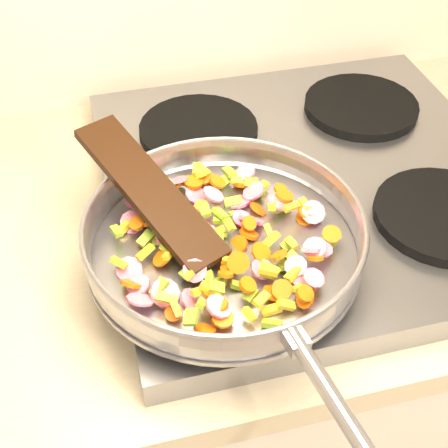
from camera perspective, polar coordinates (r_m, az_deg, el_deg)
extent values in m
cube|color=#939399|center=(0.95, 7.82, 3.67)|extent=(0.60, 0.60, 0.04)
cylinder|color=black|center=(0.80, 2.04, -2.52)|extent=(0.19, 0.19, 0.02)
cylinder|color=black|center=(0.90, 19.43, 0.78)|extent=(0.19, 0.19, 0.02)
cylinder|color=black|center=(1.01, -2.34, 8.59)|extent=(0.19, 0.19, 0.02)
cylinder|color=black|center=(1.09, 12.42, 10.47)|extent=(0.19, 0.19, 0.02)
cylinder|color=#9E9EA5|center=(0.79, 0.00, -2.36)|extent=(0.35, 0.35, 0.01)
torus|color=#9E9EA5|center=(0.77, 0.00, -0.96)|extent=(0.38, 0.38, 0.05)
torus|color=#9E9EA5|center=(0.75, 0.00, 0.22)|extent=(0.35, 0.35, 0.01)
cylinder|color=#9E9EA5|center=(0.61, 10.44, -16.19)|extent=(0.05, 0.19, 0.02)
cube|color=#9E9EA5|center=(0.65, 6.52, -10.52)|extent=(0.03, 0.03, 0.02)
cube|color=#88AF29|center=(0.87, 0.07, 3.97)|extent=(0.02, 0.02, 0.02)
cylinder|color=#D75D0B|center=(0.83, 3.17, 1.39)|extent=(0.03, 0.03, 0.02)
cube|color=#88AF29|center=(0.76, 5.70, -3.91)|extent=(0.02, 0.01, 0.01)
cube|color=#88AF29|center=(0.82, 0.97, 0.64)|extent=(0.02, 0.02, 0.01)
cylinder|color=#D75D0B|center=(0.72, -1.13, -6.15)|extent=(0.03, 0.03, 0.02)
cube|color=#88AF29|center=(0.79, -5.86, -1.60)|extent=(0.02, 0.02, 0.01)
cube|color=#88AF29|center=(0.71, -0.73, -5.80)|extent=(0.02, 0.02, 0.02)
cube|color=yellow|center=(0.85, -5.37, 3.50)|extent=(0.02, 0.02, 0.02)
cube|color=yellow|center=(0.73, 4.10, -4.26)|extent=(0.03, 0.02, 0.01)
cube|color=#88AF29|center=(0.70, -2.04, -7.31)|extent=(0.02, 0.02, 0.02)
cylinder|color=#DE1558|center=(0.74, 6.58, -3.85)|extent=(0.04, 0.04, 0.02)
cylinder|color=#D75D0B|center=(0.76, 3.41, -2.60)|extent=(0.04, 0.03, 0.02)
cylinder|color=#D75D0B|center=(0.75, 0.51, -3.92)|extent=(0.03, 0.03, 0.01)
cube|color=yellow|center=(0.73, 6.32, -4.59)|extent=(0.02, 0.02, 0.01)
cube|color=#88AF29|center=(0.74, -0.64, -5.39)|extent=(0.03, 0.02, 0.02)
cube|color=#88AF29|center=(0.79, 9.47, -1.66)|extent=(0.02, 0.02, 0.01)
cube|color=yellow|center=(0.81, 6.20, 1.57)|extent=(0.03, 0.02, 0.01)
cylinder|color=#D75D0B|center=(0.81, -2.07, 1.57)|extent=(0.03, 0.03, 0.02)
cylinder|color=#DE1558|center=(0.81, 2.53, 0.39)|extent=(0.04, 0.04, 0.03)
cube|color=yellow|center=(0.76, -7.21, -2.56)|extent=(0.03, 0.02, 0.02)
cylinder|color=#DE1558|center=(0.81, -8.34, 0.18)|extent=(0.04, 0.04, 0.02)
cylinder|color=#D75D0B|center=(0.71, -0.25, -8.13)|extent=(0.03, 0.03, 0.01)
cylinder|color=#D75D0B|center=(0.77, -1.12, -1.69)|extent=(0.03, 0.03, 0.02)
cube|color=yellow|center=(0.71, -5.29, -6.77)|extent=(0.03, 0.02, 0.01)
cube|color=yellow|center=(0.81, 4.37, 1.70)|extent=(0.02, 0.02, 0.01)
cube|color=yellow|center=(0.77, -0.50, -1.32)|extent=(0.02, 0.03, 0.01)
cube|color=#88AF29|center=(0.73, -1.34, -4.87)|extent=(0.01, 0.02, 0.01)
cylinder|color=#DE1558|center=(0.74, -7.83, -5.57)|extent=(0.04, 0.04, 0.02)
cylinder|color=#D75D0B|center=(0.74, -8.48, -5.44)|extent=(0.03, 0.03, 0.03)
cylinder|color=#D75D0B|center=(0.80, 2.29, -0.88)|extent=(0.03, 0.04, 0.02)
cylinder|color=#DE1558|center=(0.73, -3.01, -6.93)|extent=(0.03, 0.04, 0.03)
cylinder|color=#DE1558|center=(0.83, -7.97, 2.20)|extent=(0.04, 0.04, 0.01)
cube|color=yellow|center=(0.78, 4.16, -0.83)|extent=(0.01, 0.03, 0.01)
cube|color=yellow|center=(0.72, 4.33, -7.83)|extent=(0.02, 0.01, 0.01)
cube|color=#88AF29|center=(0.87, -3.71, 3.95)|extent=(0.03, 0.02, 0.01)
cube|color=#88AF29|center=(0.73, 4.25, -3.93)|extent=(0.02, 0.02, 0.02)
cylinder|color=#DE1558|center=(0.83, -1.00, 2.73)|extent=(0.04, 0.04, 0.02)
cube|color=yellow|center=(0.80, -2.10, -0.51)|extent=(0.03, 0.02, 0.02)
cube|color=#88AF29|center=(0.70, 4.39, -9.09)|extent=(0.03, 0.02, 0.01)
cube|color=yellow|center=(0.79, -1.89, -0.65)|extent=(0.02, 0.01, 0.02)
cylinder|color=#D75D0B|center=(0.72, 5.29, -6.00)|extent=(0.03, 0.02, 0.02)
cube|color=yellow|center=(0.78, -4.04, -1.39)|extent=(0.02, 0.02, 0.01)
cylinder|color=#DE1558|center=(0.81, 1.63, 0.49)|extent=(0.04, 0.04, 0.02)
cube|color=yellow|center=(0.77, -0.70, -0.69)|extent=(0.02, 0.01, 0.02)
cylinder|color=#DE1558|center=(0.78, -5.28, -1.73)|extent=(0.03, 0.04, 0.03)
cylinder|color=#D75D0B|center=(0.74, 1.31, -3.56)|extent=(0.04, 0.03, 0.03)
cylinder|color=#D75D0B|center=(0.75, 5.08, -2.85)|extent=(0.03, 0.02, 0.02)
cylinder|color=#DE1558|center=(0.76, 7.94, -2.32)|extent=(0.03, 0.03, 0.02)
cube|color=#88AF29|center=(0.76, -3.02, -3.50)|extent=(0.02, 0.02, 0.02)
cube|color=#88AF29|center=(0.76, 6.16, -3.73)|extent=(0.02, 0.03, 0.02)
cube|color=#88AF29|center=(0.74, 1.36, -5.68)|extent=(0.02, 0.02, 0.02)
cylinder|color=#D75D0B|center=(0.71, 7.41, -6.34)|extent=(0.02, 0.02, 0.02)
cube|color=#88AF29|center=(0.79, -7.17, -1.31)|extent=(0.03, 0.03, 0.01)
cube|color=#88AF29|center=(0.80, -0.34, 0.98)|extent=(0.02, 0.03, 0.01)
cube|color=#88AF29|center=(0.85, 3.01, 2.88)|extent=(0.02, 0.02, 0.01)
cylinder|color=#D75D0B|center=(0.87, -4.50, 3.67)|extent=(0.03, 0.04, 0.02)
cube|color=yellow|center=(0.80, -3.77, 1.26)|extent=(0.02, 0.02, 0.01)
cube|color=#88AF29|center=(0.80, -1.73, 1.16)|extent=(0.01, 0.02, 0.01)
cube|color=yellow|center=(0.82, 7.37, 1.78)|extent=(0.01, 0.02, 0.01)
cube|color=#88AF29|center=(0.73, -3.45, -4.55)|extent=(0.02, 0.02, 0.02)
cube|color=#88AF29|center=(0.83, 5.13, 1.56)|extent=(0.03, 0.02, 0.01)
cylinder|color=#DE1558|center=(0.72, -5.40, -6.32)|extent=(0.04, 0.03, 0.03)
cylinder|color=#DE1558|center=(0.82, 8.15, 1.07)|extent=(0.05, 0.04, 0.03)
cube|color=#88AF29|center=(0.80, -0.24, 0.39)|extent=(0.02, 0.02, 0.01)
cube|color=#88AF29|center=(0.79, 5.89, -1.86)|extent=(0.02, 0.02, 0.01)
cube|color=#88AF29|center=(0.86, 2.44, 3.78)|extent=(0.02, 0.02, 0.02)
cylinder|color=#D75D0B|center=(0.73, 0.15, -4.60)|extent=(0.03, 0.03, 0.02)
cube|color=#88AF29|center=(0.81, -4.81, -0.37)|extent=(0.02, 0.02, 0.01)
cylinder|color=#D75D0B|center=(0.80, -7.96, 0.09)|extent=(0.03, 0.03, 0.01)
cube|color=#88AF29|center=(0.72, 2.42, -6.42)|extent=(0.02, 0.02, 0.01)
cylinder|color=#DE1558|center=(0.76, -8.68, -4.15)|extent=(0.04, 0.03, 0.03)
cylinder|color=#DE1558|center=(0.82, 4.87, 1.93)|extent=(0.04, 0.04, 0.02)
cylinder|color=#D75D0B|center=(0.71, -4.62, -8.13)|extent=(0.02, 0.02, 0.01)
cube|color=#88AF29|center=(0.73, 7.07, -5.89)|extent=(0.03, 0.03, 0.02)
cube|color=#88AF29|center=(0.87, -2.44, 5.04)|extent=(0.02, 0.02, 0.01)
cube|color=#88AF29|center=(0.80, -0.43, -0.83)|extent=(0.02, 0.02, 0.02)
cylinder|color=#D75D0B|center=(0.80, -6.62, 0.25)|extent=(0.03, 0.03, 0.02)
cylinder|color=#D75D0B|center=(0.79, 2.30, 0.04)|extent=(0.03, 0.02, 0.02)
cylinder|color=#D75D0B|center=(0.88, -1.49, 4.11)|extent=(0.03, 0.03, 0.02)
cylinder|color=#DE1558|center=(0.70, -0.51, -7.55)|extent=(0.04, 0.04, 0.02)
cube|color=yellow|center=(0.71, 5.70, -7.36)|extent=(0.02, 0.01, 0.02)
cube|color=yellow|center=(0.86, -1.98, 4.60)|extent=(0.02, 0.02, 0.02)
cube|color=#88AF29|center=(0.76, 5.92, -3.72)|extent=(0.02, 0.03, 0.01)
cube|color=#88AF29|center=(0.77, -5.36, -1.96)|extent=(0.02, 0.02, 0.02)
cube|color=#88AF29|center=(0.79, 0.50, -0.07)|extent=(0.02, 0.02, 0.02)
cube|color=#88AF29|center=(0.74, 3.94, -4.45)|extent=(0.02, 0.02, 0.01)
cylinder|color=#D75D0B|center=(0.82, 7.98, 1.23)|extent=(0.03, 0.03, 0.01)
cylinder|color=#D75D0B|center=(0.84, 5.57, 2.57)|extent=(0.03, 0.03, 0.01)
cylinder|color=#D75D0B|center=(0.85, -2.85, 3.83)|extent=(0.03, 0.03, 0.01)
cylinder|color=#DE1558|center=(0.85, 1.38, 2.01)|extent=(0.05, 0.05, 0.01)
cylinder|color=#D75D0B|center=(0.70, -1.76, -9.61)|extent=(0.03, 0.03, 0.02)
cylinder|color=#DE1558|center=(0.77, 8.96, -2.16)|extent=(0.03, 0.04, 0.02)
cylinder|color=#D75D0B|center=(0.70, -0.57, -7.46)|extent=(0.03, 0.03, 0.01)
cylinder|color=#DE1558|center=(0.76, 8.29, -2.17)|extent=(0.04, 0.04, 0.01)
cube|color=#88AF29|center=(0.75, -9.58, -3.50)|extent=(0.02, 0.02, 0.02)
cube|color=#88AF29|center=(0.79, -9.81, -0.65)|extent=(0.02, 0.02, 0.01)
cube|color=yellow|center=(0.71, -1.26, -6.04)|extent=(0.03, 0.02, 0.02)
cylinder|color=#D75D0B|center=(0.87, 1.61, 3.81)|extent=(0.03, 0.03, 0.01)
cylinder|color=#D75D0B|center=(0.73, 4.53, -6.31)|extent=(0.04, 0.04, 0.02)
cylinder|color=#DE1558|center=(0.74, 7.26, -5.05)|extent=(0.04, 0.03, 0.02)
cylinder|color=#D75D0B|center=(0.74, 8.01, -5.32)|extent=(0.04, 0.04, 0.02)
cylinder|color=#D75D0B|center=(0.82, 7.47, 1.15)|extent=(0.02, 0.02, 0.02)
cube|color=yellow|center=(0.87, 2.38, 3.99)|extent=(0.02, 0.02, 0.01)
cylinder|color=#D75D0B|center=(0.72, 7.41, -6.91)|extent=(0.02, 0.03, 0.02)
cube|color=#88AF29|center=(0.72, -5.95, -5.79)|extent=(0.03, 0.02, 0.02)
cylinder|color=#DE1558|center=(0.79, -1.53, -1.04)|extent=(0.04, 0.04, 0.02)
cylinder|color=#DE1558|center=(0.85, 2.70, 3.01)|extent=(0.03, 0.03, 0.02)
cylinder|color=#D75D0B|center=(0.76, -5.68, -3.06)|extent=(0.03, 0.04, 0.02)
cube|color=yellow|center=(0.70, -4.43, -7.68)|extent=(0.01, 0.02, 0.02)
cylinder|color=#DE1558|center=(0.81, -5.51, 0.48)|extent=(0.04, 0.04, 0.02)
cube|color=#88AF29|center=(0.76, 6.39, -3.17)|extent=(0.02, 0.02, 0.02)
cube|color=#88AF29|center=(0.68, -3.03, -8.50)|extent=(0.02, 0.02, 0.01)
cube|color=yellow|center=(0.76, -5.09, -2.78)|extent=(0.02, 0.02, 0.01)
cube|color=#88AF29|center=(0.87, 0.47, 4.80)|extent=(0.02, 0.03, 0.01)
cylinder|color=#DE1558|center=(0.87, 1.94, 4.72)|extent=(0.03, 0.03, 0.02)
cylinder|color=#DE1558|center=(0.82, 8.16, 0.93)|extent=(0.04, 0.04, 0.01)
cylinder|color=#DE1558|center=(0.81, -2.98, 0.85)|extent=(0.03, 0.03, 0.01)
cube|color=yellow|center=(0.77, 6.18, -1.82)|extent=(0.01, 0.02, 0.01)
cylinder|color=#DE1558|center=(0.74, 3.53, -4.13)|extent=(0.03, 0.03, 0.02)
cylinder|color=#D75D0B|center=(0.78, 9.82, -0.94)|extent=(0.04, 0.03, 0.01)
cube|color=yellow|center=(0.70, 3.44, -6.89)|extent=(0.02, 0.02, 0.01)
cube|color=yellow|center=(0.70, 2.34, -8.25)|extent=(0.02, 0.02, 0.01)
cube|color=#88AF29|center=(0.84, 0.84, 2.06)|extent=(0.03, 0.02, 0.01)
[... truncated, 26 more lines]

